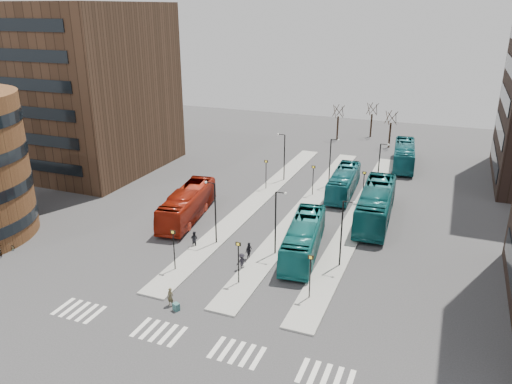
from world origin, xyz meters
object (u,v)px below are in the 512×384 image
at_px(traveller, 170,297).
at_px(commuter_b, 249,251).
at_px(suitcase, 176,307).
at_px(teal_bus_c, 376,204).
at_px(red_bus, 187,204).
at_px(commuter_a, 194,239).
at_px(teal_bus_d, 404,155).
at_px(teal_bus_a, 304,238).
at_px(teal_bus_b, 344,182).
at_px(commuter_c, 242,261).
at_px(bicycle_far, 6,246).

bearing_deg(traveller, commuter_b, 77.34).
height_order(suitcase, teal_bus_c, teal_bus_c).
xyz_separation_m(teal_bus_c, commuter_b, (-9.09, -13.05, -1.03)).
distance_m(red_bus, commuter_a, 6.90).
height_order(red_bus, teal_bus_d, teal_bus_d).
relative_size(teal_bus_a, teal_bus_b, 1.05).
height_order(suitcase, commuter_c, commuter_c).
bearing_deg(bicycle_far, commuter_a, -86.07).
bearing_deg(bicycle_far, red_bus, -63.63).
bearing_deg(traveller, red_bus, 118.15).
height_order(teal_bus_a, commuter_b, teal_bus_a).
height_order(teal_bus_b, commuter_a, teal_bus_b).
relative_size(teal_bus_a, traveller, 7.55).
xyz_separation_m(red_bus, teal_bus_d, (19.31, 28.06, 0.01)).
bearing_deg(commuter_b, commuter_c, -164.91).
relative_size(red_bus, bicycle_far, 7.70).
bearing_deg(commuter_b, suitcase, 179.61).
bearing_deg(commuter_a, traveller, 112.25).
bearing_deg(traveller, teal_bus_d, 77.54).
height_order(teal_bus_a, commuter_a, teal_bus_a).
relative_size(commuter_b, commuter_c, 1.08).
height_order(commuter_a, bicycle_far, commuter_a).
xyz_separation_m(red_bus, traveller, (7.04, -15.24, -0.88)).
height_order(teal_bus_b, commuter_b, teal_bus_b).
height_order(suitcase, bicycle_far, bicycle_far).
distance_m(suitcase, teal_bus_a, 13.87).
height_order(teal_bus_d, commuter_b, teal_bus_d).
xyz_separation_m(teal_bus_b, traveller, (-6.79, -28.90, -0.76)).
distance_m(commuter_b, commuter_c, 1.95).
height_order(teal_bus_d, commuter_a, teal_bus_d).
bearing_deg(bicycle_far, teal_bus_b, -64.94).
relative_size(teal_bus_b, commuter_a, 7.02).
relative_size(red_bus, teal_bus_d, 1.00).
height_order(teal_bus_a, traveller, teal_bus_a).
xyz_separation_m(commuter_b, commuter_c, (0.14, -1.95, -0.06)).
bearing_deg(commuter_b, teal_bus_a, -45.56).
distance_m(teal_bus_a, teal_bus_b, 16.93).
distance_m(teal_bus_d, commuter_a, 37.09).
distance_m(teal_bus_c, commuter_a, 19.54).
distance_m(teal_bus_b, traveller, 29.69).
bearing_deg(commuter_a, red_bus, -51.66).
xyz_separation_m(traveller, bicycle_far, (-19.07, 2.26, -0.35)).
height_order(teal_bus_d, traveller, teal_bus_d).
distance_m(red_bus, teal_bus_b, 19.44).
distance_m(traveller, bicycle_far, 19.21).
bearing_deg(suitcase, teal_bus_b, 101.06).
distance_m(teal_bus_b, commuter_c, 22.08).
xyz_separation_m(teal_bus_b, commuter_a, (-9.96, -19.31, -0.74)).
xyz_separation_m(teal_bus_a, commuter_b, (-4.25, -2.81, -0.76)).
bearing_deg(red_bus, teal_bus_d, 46.48).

